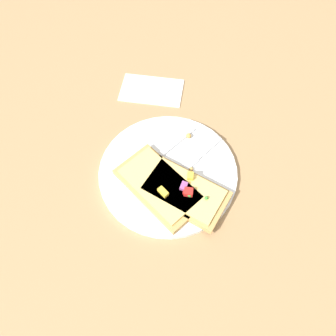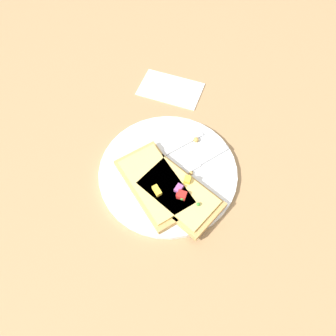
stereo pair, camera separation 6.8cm
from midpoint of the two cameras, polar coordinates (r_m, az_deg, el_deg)
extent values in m
plane|color=#9E7A51|center=(0.70, -2.76, -1.15)|extent=(4.00, 4.00, 0.00)
cylinder|color=white|center=(0.69, -2.78, -0.91)|extent=(0.29, 0.29, 0.01)
cube|color=silver|center=(0.72, -1.69, 3.78)|extent=(0.09, 0.11, 0.01)
cube|color=silver|center=(0.69, -7.16, -0.55)|extent=(0.05, 0.06, 0.01)
cube|color=silver|center=(0.68, -10.21, -1.95)|extent=(0.02, 0.02, 0.00)
cube|color=silver|center=(0.68, -9.84, -2.33)|extent=(0.02, 0.02, 0.00)
cube|color=silver|center=(0.68, -9.46, -2.72)|extent=(0.02, 0.02, 0.00)
cube|color=silver|center=(0.68, -9.08, -3.11)|extent=(0.02, 0.02, 0.00)
cube|color=silver|center=(0.72, 4.28, 3.39)|extent=(0.06, 0.07, 0.01)
cube|color=silver|center=(0.68, -1.46, -1.43)|extent=(0.09, 0.11, 0.00)
cube|color=tan|center=(0.66, -4.37, -3.46)|extent=(0.20, 0.19, 0.01)
cube|color=#E0C16B|center=(0.65, -4.43, -3.06)|extent=(0.18, 0.17, 0.01)
cube|color=red|center=(0.63, 0.54, -4.47)|extent=(0.02, 0.02, 0.01)
cube|color=#934C8E|center=(0.64, -0.23, -3.43)|extent=(0.02, 0.02, 0.01)
cube|color=yellow|center=(0.64, -4.20, -4.41)|extent=(0.02, 0.02, 0.01)
cube|color=tan|center=(0.65, -0.19, -4.54)|extent=(0.19, 0.15, 0.01)
cube|color=#E0C16B|center=(0.64, -0.19, -4.15)|extent=(0.17, 0.13, 0.01)
cube|color=red|center=(0.64, 0.44, -4.47)|extent=(0.02, 0.01, 0.01)
sphere|color=#388433|center=(0.63, 3.66, -5.51)|extent=(0.01, 0.01, 0.01)
sphere|color=#388433|center=(0.63, 0.74, -4.93)|extent=(0.01, 0.01, 0.01)
cube|color=yellow|center=(0.65, 0.96, -1.66)|extent=(0.01, 0.02, 0.01)
sphere|color=#A0944C|center=(0.68, -2.57, -0.61)|extent=(0.01, 0.01, 0.01)
sphere|color=#C39346|center=(0.73, 0.98, 5.42)|extent=(0.01, 0.01, 0.01)
sphere|color=tan|center=(0.70, -5.14, 1.67)|extent=(0.01, 0.01, 0.01)
sphere|color=tan|center=(0.68, 1.28, -0.41)|extent=(0.01, 0.01, 0.01)
cube|color=white|center=(0.84, -5.23, 13.27)|extent=(0.15, 0.09, 0.01)
camera|label=1|loc=(0.03, -92.86, -4.86)|focal=35.00mm
camera|label=2|loc=(0.03, 87.14, 4.86)|focal=35.00mm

